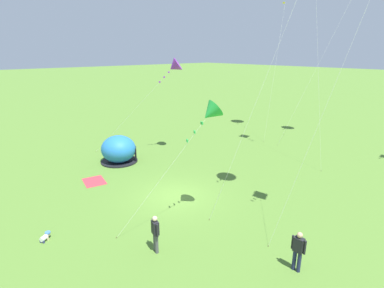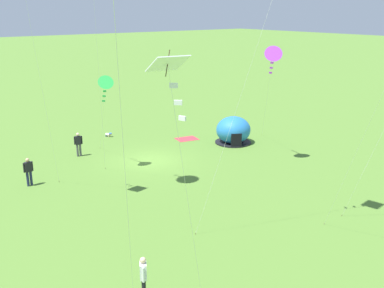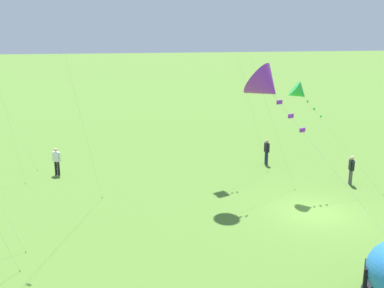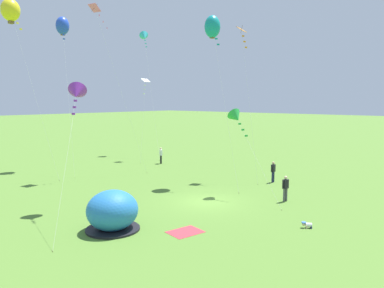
{
  "view_description": "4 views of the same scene",
  "coord_description": "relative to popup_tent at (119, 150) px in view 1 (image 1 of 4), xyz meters",
  "views": [
    {
      "loc": [
        12.7,
        -10.02,
        8.3
      ],
      "look_at": [
        -0.43,
        1.7,
        2.81
      ],
      "focal_mm": 28.0,
      "sensor_mm": 36.0,
      "label": 1
    },
    {
      "loc": [
        15.52,
        25.11,
        10.1
      ],
      "look_at": [
        -0.72,
        3.88,
        1.99
      ],
      "focal_mm": 42.0,
      "sensor_mm": 36.0,
      "label": 2
    },
    {
      "loc": [
        -19.05,
        9.76,
        8.79
      ],
      "look_at": [
        1.06,
        5.94,
        3.51
      ],
      "focal_mm": 42.0,
      "sensor_mm": 36.0,
      "label": 3
    },
    {
      "loc": [
        -18.99,
        -15.07,
        6.74
      ],
      "look_at": [
        1.22,
        2.4,
        3.57
      ],
      "focal_mm": 35.0,
      "sensor_mm": 36.0,
      "label": 4
    }
  ],
  "objects": [
    {
      "name": "person_with_toddler",
      "position": [
        10.92,
        -4.23,
        -0.03
      ],
      "size": [
        0.57,
        0.33,
        1.72
      ],
      "color": "#4C4C51",
      "rests_on": "ground"
    },
    {
      "name": "popup_tent",
      "position": [
        0.0,
        0.0,
        0.0
      ],
      "size": [
        2.81,
        2.81,
        2.1
      ],
      "color": "#2672BF",
      "rests_on": "ground"
    },
    {
      "name": "toddler_crawling",
      "position": [
        6.89,
        -7.54,
        -0.82
      ],
      "size": [
        0.43,
        0.54,
        0.32
      ],
      "color": "white",
      "rests_on": "ground"
    },
    {
      "name": "kite_green",
      "position": [
        10.42,
        -0.55,
        4.52
      ],
      "size": [
        2.17,
        5.22,
        6.13
      ],
      "color": "silver",
      "rests_on": "ground"
    },
    {
      "name": "picnic_blanket",
      "position": [
        2.21,
        -3.09,
        -0.99
      ],
      "size": [
        1.92,
        1.61,
        0.01
      ],
      "primitive_type": "cube",
      "rotation": [
        0.0,
        0.0,
        -0.2
      ],
      "color": "#CC333D",
      "rests_on": "ground"
    },
    {
      "name": "ground_plane",
      "position": [
        7.45,
        -0.36,
        -1.0
      ],
      "size": [
        300.0,
        300.0,
        0.0
      ],
      "primitive_type": "plane",
      "color": "#517A2D"
    },
    {
      "name": "kite_purple",
      "position": [
        1.12,
        4.73,
        6.12
      ],
      "size": [
        5.53,
        5.91,
        7.81
      ],
      "color": "silver",
      "rests_on": "ground"
    },
    {
      "name": "person_watching_sky",
      "position": [
        15.56,
        -0.78,
        -0.03
      ],
      "size": [
        0.59,
        0.26,
        1.72
      ],
      "color": "#1E2347",
      "rests_on": "ground"
    }
  ]
}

